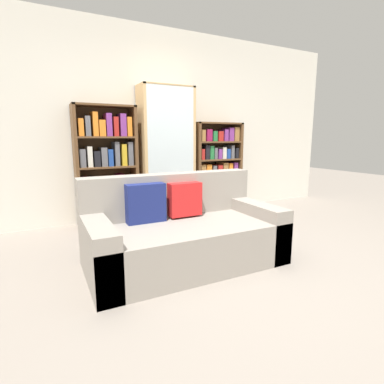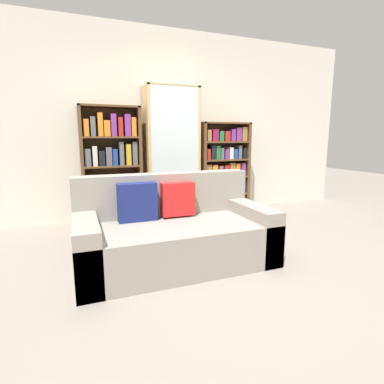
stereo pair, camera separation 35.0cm
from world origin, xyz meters
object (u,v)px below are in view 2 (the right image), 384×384
(display_cabinet, at_px, (172,154))
(bookshelf_right, at_px, (223,169))
(bookshelf_left, at_px, (112,168))
(couch, at_px, (173,233))
(wine_bottle, at_px, (222,212))

(display_cabinet, bearing_deg, bookshelf_right, 1.02)
(bookshelf_left, distance_m, display_cabinet, 0.86)
(bookshelf_left, distance_m, bookshelf_right, 1.69)
(couch, xyz_separation_m, bookshelf_right, (1.33, 1.58, 0.40))
(couch, distance_m, display_cabinet, 1.76)
(bookshelf_left, height_order, wine_bottle, bookshelf_left)
(display_cabinet, bearing_deg, bookshelf_left, 178.92)
(couch, bearing_deg, bookshelf_right, 49.92)
(display_cabinet, bearing_deg, couch, -107.10)
(couch, relative_size, bookshelf_right, 1.27)
(bookshelf_left, xyz_separation_m, display_cabinet, (0.84, -0.02, 0.17))
(bookshelf_right, height_order, wine_bottle, bookshelf_right)
(display_cabinet, height_order, wine_bottle, display_cabinet)
(couch, relative_size, display_cabinet, 0.94)
(bookshelf_left, height_order, display_cabinet, display_cabinet)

